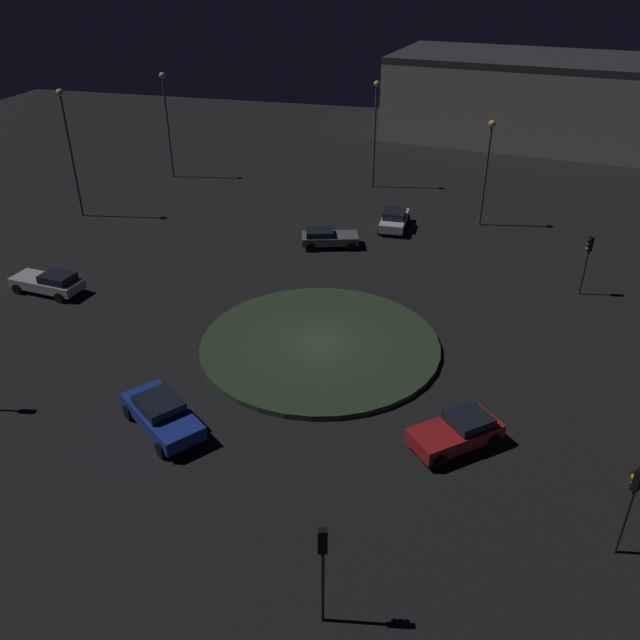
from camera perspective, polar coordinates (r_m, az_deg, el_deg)
name	(u,v)px	position (r m, az deg, el deg)	size (l,w,h in m)	color
ground_plane	(320,347)	(35.27, 0.00, -2.34)	(120.32, 120.32, 0.00)	black
roundabout_island	(320,344)	(35.19, 0.00, -2.13)	(12.86, 12.86, 0.30)	#2D4228
car_blue	(162,414)	(30.06, -13.61, -7.94)	(4.78, 4.26, 1.47)	#1E38A5
car_red	(457,431)	(28.91, 11.86, -9.48)	(4.18, 4.01, 1.42)	red
car_grey	(328,237)	(47.06, 0.66, 7.21)	(4.35, 3.00, 1.30)	slate
car_white	(394,219)	(50.59, 6.49, 8.72)	(2.08, 4.17, 1.45)	white
car_silver	(49,282)	(43.78, -22.51, 3.05)	(4.65, 2.34, 1.40)	silver
traffic_light_northeast	(588,254)	(42.59, 22.27, 5.34)	(0.39, 0.37, 3.79)	#2D2D2D
traffic_light_southeast	(632,494)	(25.00, 25.56, -13.50)	(0.39, 0.38, 3.90)	#2D2D2D
traffic_light_south	(323,557)	(20.77, 0.23, -19.94)	(0.35, 0.39, 4.07)	#2D2D2D
streetlamp_north	(488,158)	(51.11, 14.40, 13.51)	(0.52, 0.52, 7.97)	#4C4C51
streetlamp_northwest	(68,137)	(54.62, -21.08, 14.63)	(0.53, 0.53, 9.77)	#4C4C51
streetlamp_north_near	(375,121)	(58.58, 4.83, 16.92)	(0.52, 0.52, 9.10)	#4C4C51
streetlamp_northwest_near	(166,111)	(62.78, -13.25, 17.33)	(0.54, 0.54, 9.29)	#4C4C51
store_building	(528,98)	(79.10, 17.69, 17.96)	(31.01, 19.26, 8.71)	#ADA893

